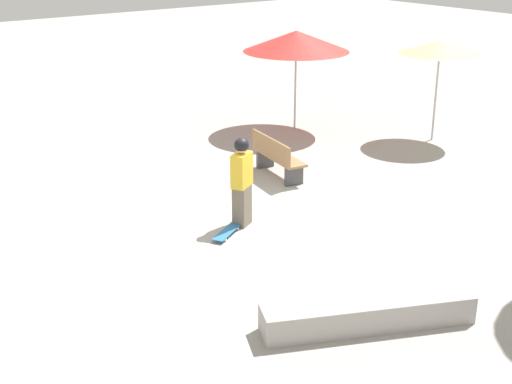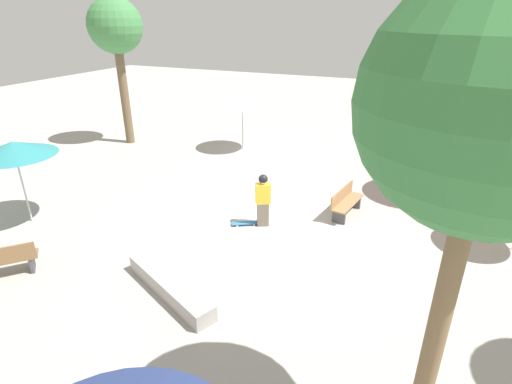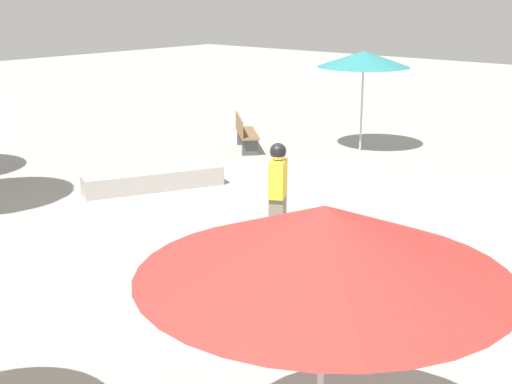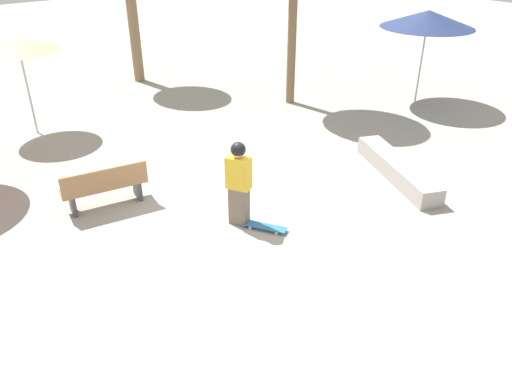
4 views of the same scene
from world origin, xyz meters
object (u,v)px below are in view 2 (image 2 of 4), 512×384
Objects in this scene: bench_near at (346,202)px; palm_tree_far_back at (491,110)px; skateboard at (245,223)px; bench_far at (0,262)px; palm_tree_left at (116,29)px; shade_umbrella_teal at (13,149)px; concrete_ledge at (170,286)px; shade_umbrella_white at (242,103)px; skater_main at (263,198)px; shade_umbrella_red at (451,132)px.

bench_near is 0.27× the size of palm_tree_far_back.
bench_far is (4.17, 4.59, 0.37)m from skateboard.
palm_tree_far_back is 0.97× the size of palm_tree_left.
shade_umbrella_teal reaches higher than bench_far.
concrete_ledge is 13.03m from palm_tree_left.
shade_umbrella_teal is at bearing 71.87° from shade_umbrella_white.
palm_tree_far_back is at bearing -50.66° from bench_far.
skateboard is 8.59m from palm_tree_far_back.
concrete_ledge is 1.22× the size of shade_umbrella_white.
palm_tree_left is at bearing -46.37° from concrete_ledge.
concrete_ledge is at bearing -17.15° from palm_tree_far_back.
shade_umbrella_red is (-4.70, -4.19, 1.39)m from skater_main.
palm_tree_far_back is at bearing 124.94° from shade_umbrella_white.
bench_far is 10.15m from palm_tree_far_back.
shade_umbrella_white is (-2.87, -8.75, -0.15)m from shade_umbrella_teal.
palm_tree_left reaches higher than shade_umbrella_white.
skater_main is at bearing -158.41° from shade_umbrella_teal.
shade_umbrella_teal is 0.39× the size of palm_tree_left.
shade_umbrella_white reaches higher than bench_far.
skater_main is 7.08m from shade_umbrella_teal.
palm_tree_left is at bearing -71.30° from shade_umbrella_teal.
skateboard is 7.13m from shade_umbrella_red.
palm_tree_left reaches higher than concrete_ledge.
palm_tree_far_back is at bearing 88.59° from shade_umbrella_red.
bench_near is (-2.54, -1.84, 0.37)m from skateboard.
concrete_ledge is (0.20, 3.52, 0.13)m from skateboard.
shade_umbrella_teal is 8.47m from palm_tree_left.
palm_tree_left reaches higher than palm_tree_far_back.
skater_main reaches higher than skateboard.
skater_main is at bearing -41.73° from bench_near.
concrete_ledge is at bearing 55.90° from shade_umbrella_red.
palm_tree_left is at bearing 66.59° from bench_far.
palm_tree_left is at bearing -37.49° from palm_tree_far_back.
palm_tree_far_back reaches higher than concrete_ledge.
shade_umbrella_red is at bearing -3.49° from bench_far.
bench_far is at bearing -3.24° from palm_tree_far_back.
bench_near is 1.12× the size of bench_far.
shade_umbrella_white is at bearing -94.58° from skateboard.
palm_tree_far_back is at bearing 101.79° from skater_main.
shade_umbrella_teal is at bearing 81.46° from bench_far.
shade_umbrella_teal is 1.08× the size of shade_umbrella_white.
shade_umbrella_white reaches higher than skater_main.
bench_far is 0.60× the size of shade_umbrella_teal.
palm_tree_left is (5.43, 1.18, 2.93)m from shade_umbrella_white.
bench_near is (-2.73, -5.36, 0.23)m from concrete_ledge.
palm_tree_left is (2.56, -7.57, 2.78)m from shade_umbrella_teal.
concrete_ledge is 9.79m from shade_umbrella_red.
skater_main is 0.95m from skateboard.
shade_umbrella_red is at bearing -170.02° from skateboard.
skater_main reaches higher than bench_far.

